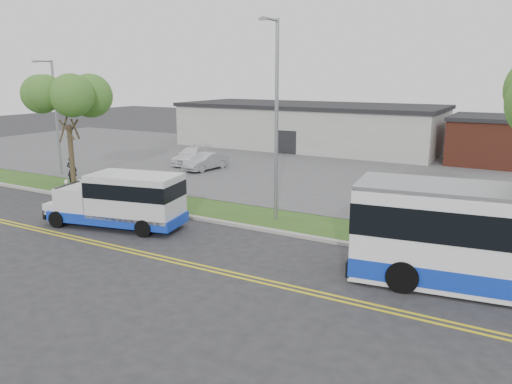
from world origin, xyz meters
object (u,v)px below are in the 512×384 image
Objects in this scene: tree_west at (67,107)px; parked_car_b at (192,155)px; streetlight_far at (55,113)px; streetlight_near at (276,115)px; parked_car_a at (206,161)px; pedestrian at (72,170)px; shuttle_bus at (123,199)px.

tree_west reaches higher than parked_car_b.
streetlight_far is 10.63m from parked_car_b.
streetlight_near reaches higher than parked_car_b.
streetlight_far is at bearing -135.47° from parked_car_a.
pedestrian is 0.47× the size of parked_car_a.
streetlight_far reaches higher than shuttle_bus.
parked_car_a is at bearing -44.44° from parked_car_b.
pedestrian reaches higher than parked_car_a.
tree_west is 0.98× the size of shuttle_bus.
streetlight_near is 1.19× the size of streetlight_far.
tree_west is 1.77× the size of parked_car_a.
parked_car_a is 0.85× the size of parked_car_b.
shuttle_bus is (-5.79, -4.39, -3.84)m from streetlight_near.
shuttle_bus is at bearing 130.72° from pedestrian.
parked_car_a is at bearing 38.26° from streetlight_far.
shuttle_bus is 14.48m from parked_car_a.
shuttle_bus is at bearing -75.59° from parked_car_b.
tree_west is at bearing 140.22° from shuttle_bus.
tree_west is 10.66m from parked_car_a.
tree_west is 0.86× the size of streetlight_far.
shuttle_bus is 1.54× the size of parked_car_b.
parked_car_a is 2.98m from parked_car_b.
streetlight_far is at bearing 151.02° from tree_west.
parked_car_b is at bearing -122.99° from pedestrian.
streetlight_far is at bearing -137.02° from parked_car_b.
tree_west is at bearing 178.20° from streetlight_near.
pedestrian is at bearing 177.46° from streetlight_near.
streetlight_near reaches higher than streetlight_far.
parked_car_b is (-2.50, 1.61, 0.02)m from parked_car_a.
pedestrian is 10.35m from parked_car_b.
tree_west reaches higher than pedestrian.
streetlight_near is 14.84m from parked_car_a.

